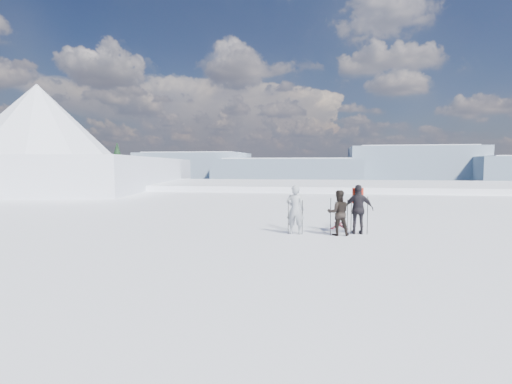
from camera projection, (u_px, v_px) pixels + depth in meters
lake_basin at (319, 252)px, 40.28m from camera, size 820.00×820.00×71.62m
far_mountain_range at (350, 173)px, 453.04m from camera, size 770.00×110.00×53.00m
near_ridge at (75, 217)px, 43.89m from camera, size 31.37×35.68×25.62m
skier_grey at (295, 210)px, 13.36m from camera, size 0.64×0.46×1.65m
skier_dark at (338, 213)px, 13.10m from camera, size 0.80×0.66×1.50m
skier_pack at (359, 209)px, 13.36m from camera, size 0.99×0.45×1.66m
backpack at (358, 177)px, 13.53m from camera, size 0.36×0.22×0.53m
ski_poles at (332, 217)px, 13.24m from camera, size 2.63×0.42×1.27m
skis_loose at (339, 225)px, 15.17m from camera, size 0.63×1.68×0.03m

